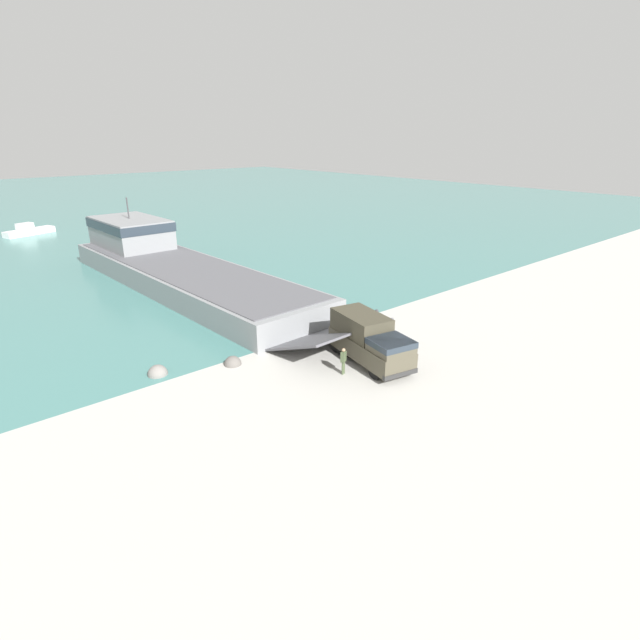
# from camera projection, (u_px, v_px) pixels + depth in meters

# --- Properties ---
(ground_plane) EXTENTS (240.00, 240.00, 0.00)m
(ground_plane) POSITION_uv_depth(u_px,v_px,m) (374.00, 357.00, 34.97)
(ground_plane) COLOR #B7B5AD
(water_surface) EXTENTS (240.00, 180.00, 0.01)m
(water_surface) POSITION_uv_depth(u_px,v_px,m) (35.00, 210.00, 103.12)
(water_surface) COLOR #477F7A
(water_surface) RESTS_ON ground_plane
(landing_craft) EXTENTS (9.83, 42.51, 7.89)m
(landing_craft) POSITION_uv_depth(u_px,v_px,m) (170.00, 263.00, 52.43)
(landing_craft) COLOR gray
(landing_craft) RESTS_ON ground_plane
(military_truck) EXTENTS (3.89, 7.28, 3.17)m
(military_truck) POSITION_uv_depth(u_px,v_px,m) (370.00, 340.00, 33.61)
(military_truck) COLOR #4C4738
(military_truck) RESTS_ON ground_plane
(soldier_on_ramp) EXTENTS (0.50, 0.39, 1.81)m
(soldier_on_ramp) POSITION_uv_depth(u_px,v_px,m) (343.00, 359.00, 32.10)
(soldier_on_ramp) COLOR #475638
(soldier_on_ramp) RESTS_ON ground_plane
(moored_boat_a) EXTENTS (7.59, 4.20, 1.87)m
(moored_boat_a) POSITION_uv_depth(u_px,v_px,m) (29.00, 231.00, 77.15)
(moored_boat_a) COLOR white
(moored_boat_a) RESTS_ON ground_plane
(mooring_bollard) EXTENTS (0.35, 0.35, 0.92)m
(mooring_bollard) POSITION_uv_depth(u_px,v_px,m) (376.00, 314.00, 41.74)
(mooring_bollard) COLOR #333338
(mooring_bollard) RESTS_ON ground_plane
(shoreline_rock_a) EXTENTS (1.30, 1.30, 1.30)m
(shoreline_rock_a) POSITION_uv_depth(u_px,v_px,m) (158.00, 374.00, 32.37)
(shoreline_rock_a) COLOR gray
(shoreline_rock_a) RESTS_ON ground_plane
(shoreline_rock_b) EXTENTS (1.18, 1.18, 1.18)m
(shoreline_rock_b) POSITION_uv_depth(u_px,v_px,m) (233.00, 364.00, 33.79)
(shoreline_rock_b) COLOR #66605B
(shoreline_rock_b) RESTS_ON ground_plane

